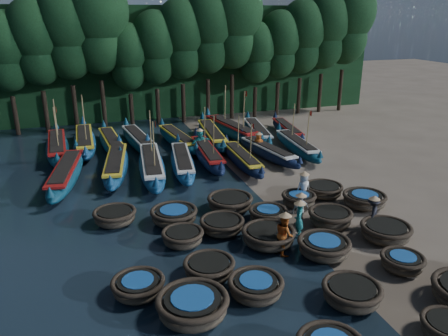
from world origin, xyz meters
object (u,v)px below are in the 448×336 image
object	(u,v)px
coracle_19	(364,200)
long_boat_9	(57,147)
fisherman_6	(259,143)
coracle_15	(183,237)
long_boat_16	(257,132)
coracle_3	(448,328)
coracle_18	(330,218)
long_boat_6	(242,159)
coracle_6	(256,287)
coracle_12	(268,236)
long_boat_4	(183,162)
coracle_23	(299,199)
long_boat_13	(178,139)
fisherman_0	(304,186)
coracle_21	(174,215)
long_boat_17	(287,130)
long_boat_8	(297,145)
long_boat_14	(212,135)
coracle_13	(324,247)
coracle_11	(209,268)
fisherman_5	(200,142)
fisherman_3	(373,212)
long_boat_3	(152,166)
long_boat_12	(138,140)
long_boat_7	(268,152)
coracle_14	(386,232)
long_boat_2	(116,165)
long_boat_11	(112,142)
coracle_5	(193,306)
fisherman_1	(299,218)
long_boat_15	(232,129)
long_boat_1	(66,174)
coracle_17	(268,214)
fisherman_4	(300,208)
coracle_7	(352,293)
coracle_22	(230,203)
coracle_10	(138,286)
coracle_20	(115,216)
fisherman_2	(284,233)

from	to	relation	value
coracle_19	long_boat_9	distance (m)	20.61
fisherman_6	coracle_15	bearing A→B (deg)	77.85
long_boat_16	coracle_3	bearing A→B (deg)	-87.70
coracle_18	long_boat_6	world-z (taller)	long_boat_6
coracle_6	coracle_12	distance (m)	3.68
coracle_6	long_boat_4	xyz separation A→B (m)	(0.57, 13.53, 0.12)
coracle_6	coracle_23	bearing A→B (deg)	51.93
long_boat_13	fisherman_0	distance (m)	12.73
coracle_21	long_boat_17	world-z (taller)	long_boat_17
long_boat_8	long_boat_14	bearing A→B (deg)	143.48
coracle_13	long_boat_4	distance (m)	12.28
coracle_11	fisherman_0	distance (m)	8.39
fisherman_5	coracle_23	bearing A→B (deg)	-99.41
fisherman_3	long_boat_3	bearing A→B (deg)	-94.65
coracle_12	long_boat_12	distance (m)	16.54
long_boat_7	coracle_14	bearing A→B (deg)	-98.24
long_boat_3	long_boat_6	bearing A→B (deg)	3.97
coracle_19	long_boat_2	bearing A→B (deg)	141.80
long_boat_9	fisherman_3	world-z (taller)	long_boat_9
long_boat_6	long_boat_11	size ratio (longest dim) A/B	0.92
coracle_21	coracle_23	xyz separation A→B (m)	(6.45, -0.12, -0.02)
coracle_5	coracle_13	bearing A→B (deg)	18.66
coracle_13	long_boat_9	size ratio (longest dim) A/B	0.25
long_boat_14	fisherman_1	bearing A→B (deg)	-86.69
coracle_6	long_boat_6	bearing A→B (deg)	71.46
coracle_12	long_boat_3	bearing A→B (deg)	107.88
long_boat_15	coracle_18	bearing A→B (deg)	-102.31
long_boat_3	long_boat_9	distance (m)	8.17
fisherman_0	fisherman_1	world-z (taller)	fisherman_1
coracle_21	long_boat_1	distance (m)	8.59
coracle_13	long_boat_12	size ratio (longest dim) A/B	0.27
coracle_17	long_boat_16	distance (m)	14.55
fisherman_0	fisherman_4	world-z (taller)	fisherman_0
coracle_23	long_boat_16	world-z (taller)	long_boat_16
long_boat_14	fisherman_5	distance (m)	3.11
coracle_23	long_boat_2	distance (m)	11.56
coracle_11	fisherman_4	bearing A→B (deg)	27.93
coracle_7	long_boat_13	size ratio (longest dim) A/B	0.31
coracle_22	coracle_11	bearing A→B (deg)	-116.73
coracle_10	coracle_20	bearing A→B (deg)	92.75
coracle_6	coracle_19	bearing A→B (deg)	32.75
coracle_10	fisherman_0	size ratio (longest dim) A/B	1.06
coracle_20	fisherman_2	bearing A→B (deg)	-37.05
coracle_22	long_boat_15	xyz separation A→B (m)	(4.61, 12.98, 0.16)
long_boat_8	fisherman_4	xyz separation A→B (m)	(-5.07, -10.14, 0.33)
long_boat_17	long_boat_12	bearing A→B (deg)	-174.73
long_boat_12	fisherman_6	xyz separation A→B (m)	(7.69, -4.41, 0.29)
long_boat_14	long_boat_17	bearing A→B (deg)	4.14
long_boat_13	fisherman_0	world-z (taller)	fisherman_0
long_boat_1	coracle_13	bearing A→B (deg)	-40.79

